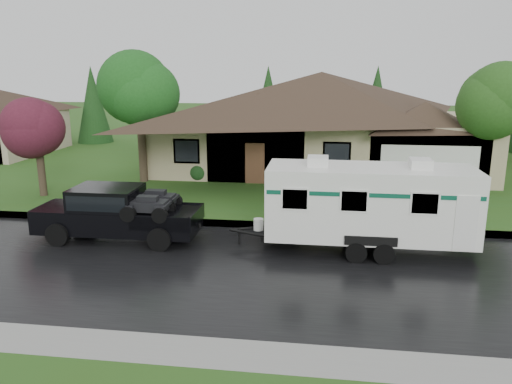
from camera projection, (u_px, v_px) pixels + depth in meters
The scene contains 11 objects.
ground at pixel (255, 247), 17.10m from camera, with size 140.00×140.00×0.00m, color #30581B.
road at pixel (246, 270), 15.17m from camera, with size 140.00×8.00×0.01m, color black.
curb at pixel (263, 225), 19.24m from camera, with size 140.00×0.50×0.15m, color gray.
lawn at pixel (287, 164), 31.50m from camera, with size 140.00×26.00×0.15m, color #30581B.
house_main at pixel (326, 110), 29.24m from camera, with size 19.44×10.80×6.90m.
tree_left_green at pixel (139, 95), 25.30m from camera, with size 3.91×3.91×6.46m.
tree_red at pixel (37, 130), 22.68m from camera, with size 2.67×2.67×4.42m.
tree_right_green at pixel (498, 103), 23.75m from camera, with size 3.64×3.64×6.02m.
shrub_row at pixel (318, 174), 25.62m from camera, with size 13.60×1.00×1.00m.
pickup_truck at pixel (115, 212), 17.66m from camera, with size 5.72×2.17×1.91m.
travel_trailer at pixel (369, 202), 16.36m from camera, with size 7.06×2.48×3.17m.
Camera 1 is at (2.18, -15.98, 5.97)m, focal length 35.00 mm.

